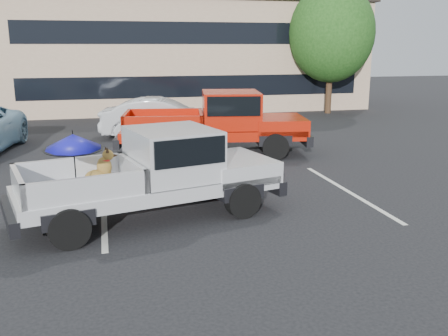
{
  "coord_description": "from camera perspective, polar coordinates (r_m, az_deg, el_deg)",
  "views": [
    {
      "loc": [
        -2.89,
        -8.97,
        3.58
      ],
      "look_at": [
        -0.71,
        0.02,
        1.3
      ],
      "focal_mm": 40.0,
      "sensor_mm": 36.0,
      "label": 1
    }
  ],
  "objects": [
    {
      "name": "stripe_left",
      "position": [
        11.54,
        -13.57,
        -4.62
      ],
      "size": [
        0.12,
        5.0,
        0.01
      ],
      "primitive_type": "cube",
      "color": "silver",
      "rests_on": "ground"
    },
    {
      "name": "ground",
      "position": [
        10.08,
        3.95,
        -6.99
      ],
      "size": [
        90.0,
        90.0,
        0.0
      ],
      "primitive_type": "plane",
      "color": "black",
      "rests_on": "ground"
    },
    {
      "name": "tree_right",
      "position": [
        27.67,
        12.2,
        14.83
      ],
      "size": [
        4.46,
        4.46,
        6.78
      ],
      "color": "#332114",
      "rests_on": "ground"
    },
    {
      "name": "silver_pickup",
      "position": [
        10.63,
        -7.06,
        -0.02
      ],
      "size": [
        6.0,
        3.29,
        2.06
      ],
      "rotation": [
        0.0,
        0.0,
        0.25
      ],
      "color": "black",
      "rests_on": "ground"
    },
    {
      "name": "stripe_right",
      "position": [
        12.96,
        14.0,
        -2.61
      ],
      "size": [
        0.12,
        5.0,
        0.01
      ],
      "primitive_type": "cube",
      "color": "silver",
      "rests_on": "ground"
    },
    {
      "name": "motel_building",
      "position": [
        30.36,
        -4.52,
        13.08
      ],
      "size": [
        20.4,
        8.4,
        6.3
      ],
      "color": "tan",
      "rests_on": "ground"
    },
    {
      "name": "red_pickup",
      "position": [
        16.77,
        0.15,
        5.49
      ],
      "size": [
        6.64,
        3.21,
        2.1
      ],
      "rotation": [
        0.0,
        0.0,
        -0.17
      ],
      "color": "black",
      "rests_on": "ground"
    },
    {
      "name": "silver_sedan",
      "position": [
        19.94,
        -7.04,
        5.68
      ],
      "size": [
        5.02,
        2.65,
        1.57
      ],
      "primitive_type": "imported",
      "rotation": [
        0.0,
        0.0,
        1.36
      ],
      "color": "#ACAFB3",
      "rests_on": "ground"
    },
    {
      "name": "tree_back",
      "position": [
        34.16,
        1.47,
        15.22
      ],
      "size": [
        4.68,
        4.68,
        7.11
      ],
      "color": "#332114",
      "rests_on": "ground"
    }
  ]
}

